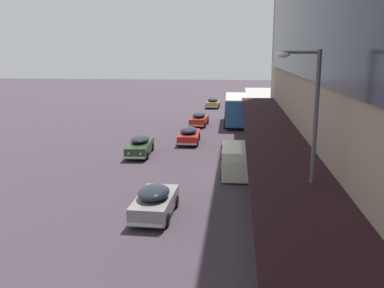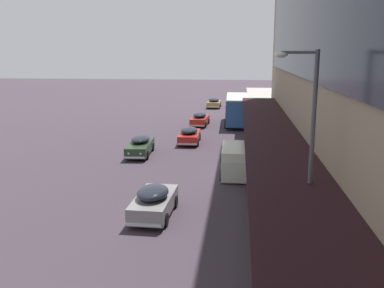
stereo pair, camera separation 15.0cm
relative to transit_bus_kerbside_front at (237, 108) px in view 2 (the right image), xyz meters
The scene contains 8 objects.
transit_bus_kerbside_front is the anchor object (origin of this frame).
sedan_trailing_near 4.45m from the transit_bus_kerbside_front, 161.90° to the right, with size 1.95×4.69×1.49m.
sedan_lead_mid 17.39m from the transit_bus_kerbside_front, 115.82° to the right, with size 1.97×5.09×1.51m.
sedan_lead_near 11.59m from the transit_bus_kerbside_front, 111.33° to the right, with size 1.98×4.67×1.46m.
sedan_trailing_mid 28.66m from the transit_bus_kerbside_front, 97.86° to the right, with size 1.97×4.37×1.57m.
sedan_far_back 15.01m from the transit_bus_kerbside_front, 103.49° to the left, with size 1.96×4.35×1.45m.
vw_van 20.61m from the transit_bus_kerbside_front, 89.92° to the right, with size 1.93×4.56×1.96m.
street_lamp 33.41m from the transit_bus_kerbside_front, 85.50° to the right, with size 1.50×0.28×7.95m.
Camera 2 is at (4.45, -8.11, 8.00)m, focal length 40.00 mm.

